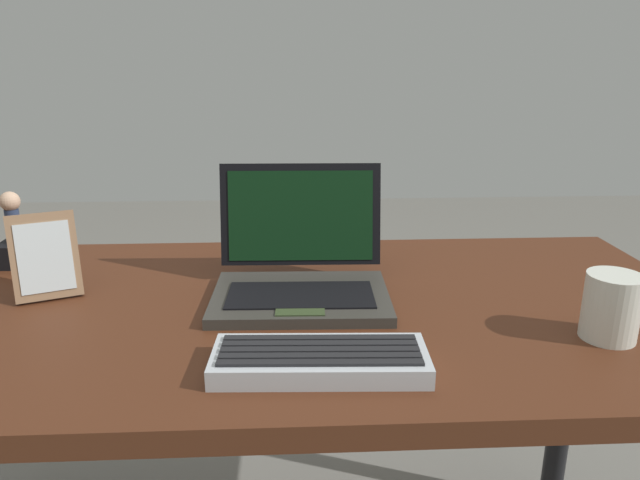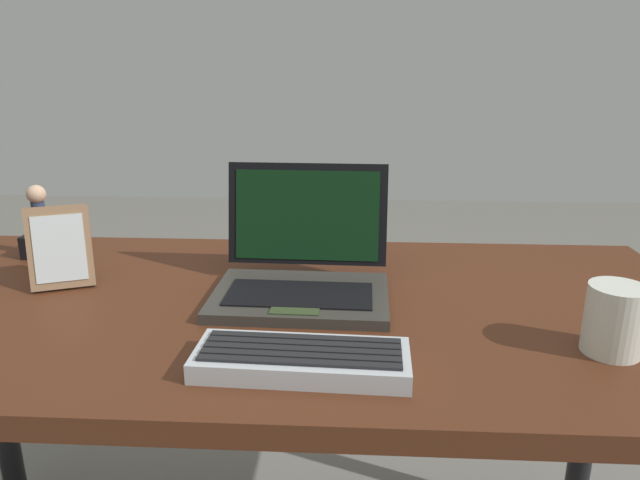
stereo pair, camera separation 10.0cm
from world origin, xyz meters
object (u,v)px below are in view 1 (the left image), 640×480
at_px(figurine_stand, 18,254).
at_px(coffee_mug, 613,307).
at_px(laptop_front, 301,271).
at_px(external_keyboard, 320,360).
at_px(photo_frame, 45,257).
at_px(figurine, 12,213).

xyz_separation_m(figurine_stand, coffee_mug, (1.06, -0.39, 0.03)).
relative_size(laptop_front, coffee_mug, 2.49).
xyz_separation_m(external_keyboard, coffee_mug, (0.45, 0.08, 0.04)).
bearing_deg(external_keyboard, photo_frame, 149.32).
xyz_separation_m(external_keyboard, photo_frame, (-0.48, 0.28, 0.06)).
bearing_deg(laptop_front, external_keyboard, -85.53).
bearing_deg(figurine, figurine_stand, -90.00).
distance_m(laptop_front, external_keyboard, 0.28).
xyz_separation_m(photo_frame, figurine, (-0.13, 0.18, 0.04)).
height_order(figurine_stand, figurine, figurine).
xyz_separation_m(laptop_front, figurine_stand, (-0.59, 0.19, -0.02)).
bearing_deg(external_keyboard, figurine_stand, 142.86).
height_order(figurine_stand, coffee_mug, coffee_mug).
distance_m(photo_frame, figurine_stand, 0.23).
height_order(external_keyboard, figurine_stand, figurine_stand).
xyz_separation_m(photo_frame, coffee_mug, (0.93, -0.21, -0.03)).
distance_m(laptop_front, figurine_stand, 0.62).
height_order(external_keyboard, coffee_mug, coffee_mug).
height_order(photo_frame, coffee_mug, photo_frame).
relative_size(figurine_stand, coffee_mug, 0.56).
bearing_deg(photo_frame, coffee_mug, -12.55).
relative_size(laptop_front, photo_frame, 2.03).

